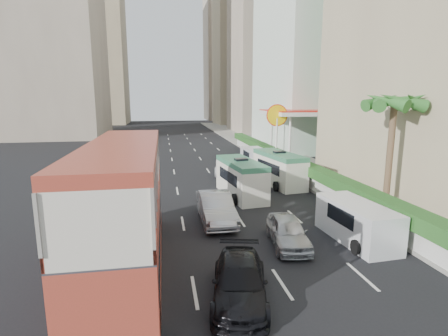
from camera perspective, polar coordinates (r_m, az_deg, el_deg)
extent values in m
plane|color=black|center=(15.41, 8.35, -14.47)|extent=(200.00, 200.00, 0.00)
cube|color=#AF3F2D|center=(13.87, -15.75, -6.49)|extent=(2.50, 11.00, 5.06)
imported|color=#B1B3B8|center=(19.52, -1.35, -8.73)|extent=(1.75, 4.85, 1.59)
imported|color=#B1B3B8|center=(16.83, 10.30, -12.26)|extent=(2.04, 4.09, 1.34)
imported|color=black|center=(12.62, 2.53, -20.56)|extent=(2.68, 4.71, 1.29)
imported|color=silver|center=(31.61, 0.68, -0.98)|extent=(3.20, 5.35, 1.39)
cube|color=silver|center=(24.15, 2.78, -1.72)|extent=(2.60, 5.89, 2.53)
cube|color=silver|center=(27.75, 8.95, -0.13)|extent=(2.77, 5.97, 2.55)
cube|color=silver|center=(17.92, 20.81, -8.24)|extent=(2.14, 4.66, 1.82)
cube|color=silver|center=(34.31, 5.15, 1.54)|extent=(2.01, 4.75, 1.88)
cube|color=#99968C|center=(41.01, 9.43, 1.80)|extent=(6.00, 120.00, 0.18)
cube|color=silver|center=(29.80, 11.33, -0.61)|extent=(0.30, 44.00, 1.00)
cube|color=#2D6626|center=(29.64, 11.40, 1.00)|extent=(1.10, 44.00, 0.70)
cylinder|color=brown|center=(21.37, 25.39, 1.31)|extent=(0.36, 0.36, 6.40)
cube|color=silver|center=(39.16, 11.90, 5.21)|extent=(6.50, 8.00, 5.50)
cube|color=tan|center=(76.87, 8.14, 24.85)|extent=(16.00, 16.00, 50.00)
cube|color=tan|center=(98.77, 2.93, 20.07)|extent=(14.00, 14.00, 44.00)
cube|color=tan|center=(119.87, 0.47, 17.53)|extent=(14.00, 14.00, 40.00)
cube|color=tan|center=(105.91, -20.53, 19.35)|extent=(16.00, 16.00, 46.00)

